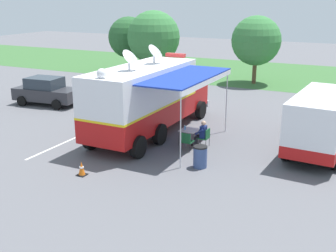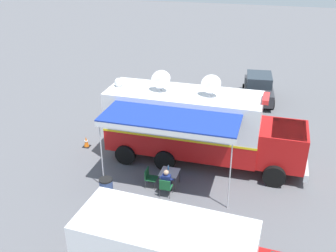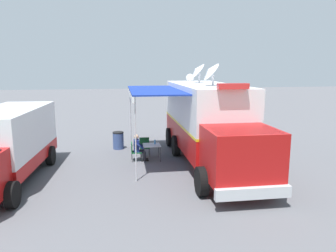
{
  "view_description": "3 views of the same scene",
  "coord_description": "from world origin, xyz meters",
  "px_view_note": "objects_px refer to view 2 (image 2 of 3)",
  "views": [
    {
      "loc": [
        9.91,
        -17.49,
        6.72
      ],
      "look_at": [
        1.9,
        -1.03,
        1.11
      ],
      "focal_mm": 45.55,
      "sensor_mm": 36.0,
      "label": 1
    },
    {
      "loc": [
        16.53,
        3.69,
        10.01
      ],
      "look_at": [
        -0.01,
        -0.75,
        1.68
      ],
      "focal_mm": 41.94,
      "sensor_mm": 36.0,
      "label": 2
    },
    {
      "loc": [
        4.09,
        14.27,
        4.28
      ],
      "look_at": [
        1.7,
        -0.14,
        1.56
      ],
      "focal_mm": 34.1,
      "sensor_mm": 36.0,
      "label": 3
    }
  ],
  "objects_px": {
    "folding_table": "(170,173)",
    "car_behind_truck": "(258,88)",
    "seated_responder": "(167,181)",
    "folding_chair_beside_table": "(149,176)",
    "trash_bin": "(106,188)",
    "command_truck": "(198,125)",
    "traffic_cone": "(86,142)",
    "water_bottle": "(168,167)",
    "folding_chair_at_table": "(166,186)"
  },
  "relations": [
    {
      "from": "traffic_cone",
      "to": "command_truck",
      "type": "bearing_deg",
      "value": 91.07
    },
    {
      "from": "command_truck",
      "to": "water_bottle",
      "type": "xyz_separation_m",
      "value": [
        2.28,
        -0.85,
        -1.11
      ]
    },
    {
      "from": "command_truck",
      "to": "traffic_cone",
      "type": "xyz_separation_m",
      "value": [
        0.11,
        -5.89,
        -1.67
      ]
    },
    {
      "from": "water_bottle",
      "to": "car_behind_truck",
      "type": "bearing_deg",
      "value": 163.76
    },
    {
      "from": "command_truck",
      "to": "folding_chair_beside_table",
      "type": "distance_m",
      "value": 3.46
    },
    {
      "from": "folding_table",
      "to": "trash_bin",
      "type": "relative_size",
      "value": 0.89
    },
    {
      "from": "trash_bin",
      "to": "car_behind_truck",
      "type": "height_order",
      "value": "car_behind_truck"
    },
    {
      "from": "folding_table",
      "to": "water_bottle",
      "type": "distance_m",
      "value": 0.25
    },
    {
      "from": "command_truck",
      "to": "folding_chair_at_table",
      "type": "distance_m",
      "value": 3.63
    },
    {
      "from": "command_truck",
      "to": "seated_responder",
      "type": "xyz_separation_m",
      "value": [
        3.06,
        -0.71,
        -1.3
      ]
    },
    {
      "from": "seated_responder",
      "to": "folding_chair_beside_table",
      "type": "bearing_deg",
      "value": -111.99
    },
    {
      "from": "folding_table",
      "to": "trash_bin",
      "type": "xyz_separation_m",
      "value": [
        1.5,
        -2.35,
        -0.22
      ]
    },
    {
      "from": "command_truck",
      "to": "traffic_cone",
      "type": "height_order",
      "value": "command_truck"
    },
    {
      "from": "folding_chair_at_table",
      "to": "folding_chair_beside_table",
      "type": "bearing_deg",
      "value": -121.7
    },
    {
      "from": "folding_table",
      "to": "car_behind_truck",
      "type": "distance_m",
      "value": 11.72
    },
    {
      "from": "folding_chair_beside_table",
      "to": "seated_responder",
      "type": "bearing_deg",
      "value": 68.01
    },
    {
      "from": "folding_chair_at_table",
      "to": "car_behind_truck",
      "type": "relative_size",
      "value": 0.2
    },
    {
      "from": "command_truck",
      "to": "folding_table",
      "type": "distance_m",
      "value": 2.87
    },
    {
      "from": "folding_chair_beside_table",
      "to": "traffic_cone",
      "type": "height_order",
      "value": "folding_chair_beside_table"
    },
    {
      "from": "seated_responder",
      "to": "trash_bin",
      "type": "distance_m",
      "value": 2.56
    },
    {
      "from": "water_bottle",
      "to": "trash_bin",
      "type": "relative_size",
      "value": 0.25
    },
    {
      "from": "water_bottle",
      "to": "trash_bin",
      "type": "xyz_separation_m",
      "value": [
        1.67,
        -2.25,
        -0.38
      ]
    },
    {
      "from": "trash_bin",
      "to": "water_bottle",
      "type": "bearing_deg",
      "value": 126.63
    },
    {
      "from": "command_truck",
      "to": "folding_chair_at_table",
      "type": "height_order",
      "value": "command_truck"
    },
    {
      "from": "command_truck",
      "to": "car_behind_truck",
      "type": "distance_m",
      "value": 9.22
    },
    {
      "from": "folding_chair_at_table",
      "to": "folding_chair_beside_table",
      "type": "distance_m",
      "value": 1.05
    },
    {
      "from": "folding_chair_beside_table",
      "to": "car_behind_truck",
      "type": "bearing_deg",
      "value": 160.93
    },
    {
      "from": "trash_bin",
      "to": "traffic_cone",
      "type": "distance_m",
      "value": 4.75
    },
    {
      "from": "folding_chair_at_table",
      "to": "water_bottle",
      "type": "bearing_deg",
      "value": -171.87
    },
    {
      "from": "folding_table",
      "to": "command_truck",
      "type": "bearing_deg",
      "value": 162.89
    },
    {
      "from": "folding_chair_beside_table",
      "to": "car_behind_truck",
      "type": "relative_size",
      "value": 0.2
    },
    {
      "from": "command_truck",
      "to": "traffic_cone",
      "type": "relative_size",
      "value": 16.43
    },
    {
      "from": "traffic_cone",
      "to": "car_behind_truck",
      "type": "height_order",
      "value": "car_behind_truck"
    },
    {
      "from": "trash_bin",
      "to": "command_truck",
      "type": "bearing_deg",
      "value": 141.88
    },
    {
      "from": "folding_chair_at_table",
      "to": "command_truck",
      "type": "bearing_deg",
      "value": 167.6
    },
    {
      "from": "folding_table",
      "to": "car_behind_truck",
      "type": "height_order",
      "value": "car_behind_truck"
    },
    {
      "from": "folding_table",
      "to": "seated_responder",
      "type": "height_order",
      "value": "seated_responder"
    },
    {
      "from": "folding_chair_at_table",
      "to": "trash_bin",
      "type": "distance_m",
      "value": 2.49
    },
    {
      "from": "folding_chair_beside_table",
      "to": "water_bottle",
      "type": "bearing_deg",
      "value": 119.24
    },
    {
      "from": "command_truck",
      "to": "car_behind_truck",
      "type": "height_order",
      "value": "command_truck"
    },
    {
      "from": "water_bottle",
      "to": "seated_responder",
      "type": "distance_m",
      "value": 0.81
    },
    {
      "from": "folding_table",
      "to": "seated_responder",
      "type": "xyz_separation_m",
      "value": [
        0.61,
        0.04,
        -0.02
      ]
    },
    {
      "from": "folding_chair_beside_table",
      "to": "trash_bin",
      "type": "distance_m",
      "value": 1.96
    },
    {
      "from": "water_bottle",
      "to": "seated_responder",
      "type": "xyz_separation_m",
      "value": [
        0.78,
        0.14,
        -0.18
      ]
    },
    {
      "from": "command_truck",
      "to": "seated_responder",
      "type": "distance_m",
      "value": 3.4
    },
    {
      "from": "water_bottle",
      "to": "car_behind_truck",
      "type": "distance_m",
      "value": 11.58
    },
    {
      "from": "folding_chair_beside_table",
      "to": "traffic_cone",
      "type": "relative_size",
      "value": 1.5
    },
    {
      "from": "command_truck",
      "to": "seated_responder",
      "type": "height_order",
      "value": "command_truck"
    },
    {
      "from": "car_behind_truck",
      "to": "command_truck",
      "type": "bearing_deg",
      "value": -15.11
    },
    {
      "from": "folding_chair_beside_table",
      "to": "trash_bin",
      "type": "relative_size",
      "value": 0.96
    }
  ]
}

